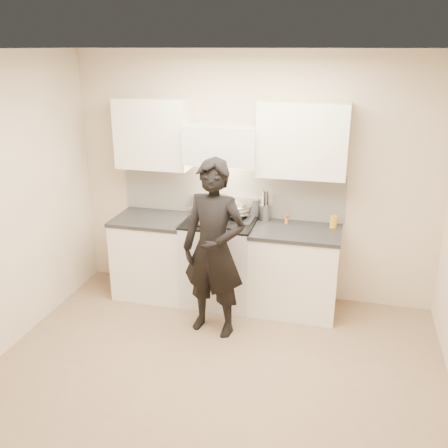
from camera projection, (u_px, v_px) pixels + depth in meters
The scene contains 11 objects.
ground_plane at pixel (212, 379), 4.31m from camera, with size 4.00×4.00×0.00m, color #876A4D.
room_shell at pixel (215, 190), 4.13m from camera, with size 4.04×3.54×2.70m.
stove at pixel (220, 261), 5.52m from camera, with size 0.76×0.65×0.96m.
counter_right at pixel (295, 270), 5.33m from camera, with size 0.92×0.67×0.92m.
counter_left at pixel (154, 255), 5.71m from camera, with size 0.82×0.67×0.92m.
wok at pixel (235, 208), 5.40m from camera, with size 0.39×0.48×0.31m.
stock_pot at pixel (204, 214), 5.26m from camera, with size 0.38×0.32×0.18m.
utensil_crock at pixel (264, 211), 5.44m from camera, with size 0.12×0.12×0.33m.
spice_jar at pixel (287, 219), 5.34m from camera, with size 0.04×0.04×0.09m.
oil_glass at pixel (333, 222), 5.22m from camera, with size 0.07×0.07×0.13m.
person at pixel (214, 249), 4.78m from camera, with size 0.64×0.42×1.76m, color black.
Camera 1 is at (0.99, -3.47, 2.72)m, focal length 40.00 mm.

